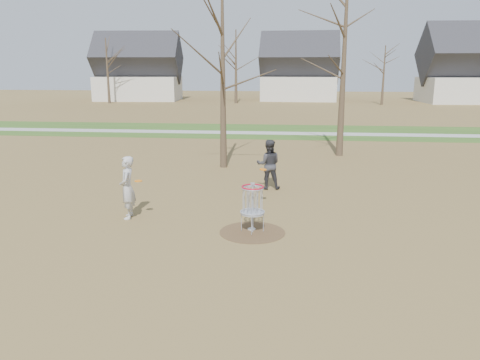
# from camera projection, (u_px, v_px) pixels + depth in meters

# --- Properties ---
(ground) EXTENTS (160.00, 160.00, 0.00)m
(ground) POSITION_uv_depth(u_px,v_px,m) (252.00, 232.00, 12.76)
(ground) COLOR brown
(ground) RESTS_ON ground
(green_band) EXTENTS (160.00, 8.00, 0.01)m
(green_band) POSITION_uv_depth(u_px,v_px,m) (276.00, 131.00, 33.06)
(green_band) COLOR #2D5119
(green_band) RESTS_ON ground
(footpath) EXTENTS (160.00, 1.50, 0.01)m
(footpath) POSITION_uv_depth(u_px,v_px,m) (276.00, 133.00, 32.10)
(footpath) COLOR #9E9E99
(footpath) RESTS_ON green_band
(dirt_circle) EXTENTS (1.80, 1.80, 0.01)m
(dirt_circle) POSITION_uv_depth(u_px,v_px,m) (252.00, 232.00, 12.76)
(dirt_circle) COLOR #47331E
(dirt_circle) RESTS_ON ground
(player_standing) EXTENTS (0.58, 0.76, 1.87)m
(player_standing) POSITION_uv_depth(u_px,v_px,m) (127.00, 188.00, 13.78)
(player_standing) COLOR #B8B8B8
(player_standing) RESTS_ON ground
(player_throwing) EXTENTS (0.95, 0.77, 1.84)m
(player_throwing) POSITION_uv_depth(u_px,v_px,m) (269.00, 164.00, 17.19)
(player_throwing) COLOR #323136
(player_throwing) RESTS_ON ground
(disc_grounded) EXTENTS (0.22, 0.22, 0.02)m
(disc_grounded) POSITION_uv_depth(u_px,v_px,m) (252.00, 229.00, 12.97)
(disc_grounded) COLOR silver
(disc_grounded) RESTS_ON dirt_circle
(discs_in_play) EXTENTS (3.75, 1.84, 0.11)m
(discs_in_play) POSITION_uv_depth(u_px,v_px,m) (206.00, 175.00, 14.16)
(discs_in_play) COLOR orange
(discs_in_play) RESTS_ON ground
(disc_golf_basket) EXTENTS (0.64, 0.64, 1.35)m
(disc_golf_basket) POSITION_uv_depth(u_px,v_px,m) (253.00, 200.00, 12.55)
(disc_golf_basket) COLOR #9EA3AD
(disc_golf_basket) RESTS_ON ground
(bare_trees) EXTENTS (52.62, 44.98, 9.00)m
(bare_trees) POSITION_uv_depth(u_px,v_px,m) (300.00, 58.00, 45.93)
(bare_trees) COLOR #382B1E
(bare_trees) RESTS_ON ground
(houses_row) EXTENTS (56.51, 10.01, 7.26)m
(houses_row) POSITION_uv_depth(u_px,v_px,m) (317.00, 74.00, 62.31)
(houses_row) COLOR silver
(houses_row) RESTS_ON ground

